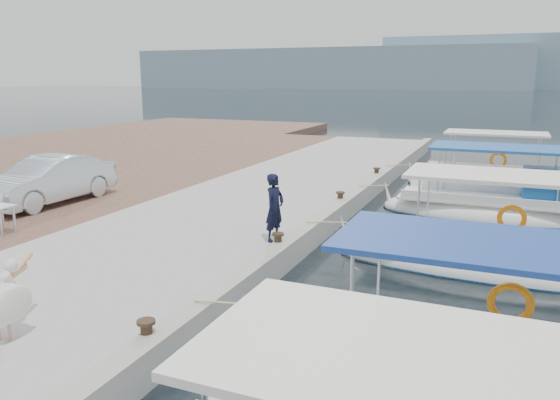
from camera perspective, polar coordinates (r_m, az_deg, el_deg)
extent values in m
plane|color=black|center=(11.42, -1.56, -9.59)|extent=(400.00, 400.00, 0.00)
cube|color=#999993|center=(16.87, -3.86, -1.30)|extent=(6.00, 40.00, 0.50)
cube|color=gray|center=(15.78, 5.19, -1.16)|extent=(0.44, 40.00, 0.12)
cube|color=brown|center=(19.58, -17.06, 0.13)|extent=(4.00, 40.00, 0.50)
cube|color=#738F9F|center=(209.75, 5.06, 13.45)|extent=(140.00, 40.00, 14.00)
cube|color=white|center=(4.55, 17.27, -16.10)|extent=(4.00, 2.06, 0.08)
ellipsoid|color=white|center=(8.53, 20.21, -18.30)|extent=(7.42, 2.21, 1.30)
ellipsoid|color=#164E97|center=(8.54, 20.20, -18.41)|extent=(7.45, 2.25, 0.22)
cube|color=white|center=(8.29, 20.48, -15.32)|extent=(6.08, 1.90, 0.08)
cube|color=navy|center=(7.68, 22.81, -4.54)|extent=(4.45, 2.03, 0.08)
cylinder|color=silver|center=(7.40, 7.43, -11.19)|extent=(0.05, 0.05, 1.60)
torus|color=orange|center=(9.06, 22.95, -9.94)|extent=(0.68, 0.12, 0.68)
ellipsoid|color=white|center=(13.59, 21.42, -6.56)|extent=(7.40, 2.16, 1.30)
ellipsoid|color=#164E97|center=(13.60, 21.41, -6.64)|extent=(7.44, 2.20, 0.22)
cube|color=white|center=(13.44, 21.59, -4.54)|extent=(6.07, 1.85, 0.08)
cube|color=white|center=(13.07, 22.98, 2.27)|extent=(4.44, 1.98, 0.08)
cylinder|color=silver|center=(12.57, 14.19, -1.40)|extent=(0.05, 0.05, 1.60)
torus|color=orange|center=(14.32, 23.05, -1.77)|extent=(0.68, 0.12, 0.68)
ellipsoid|color=white|center=(18.62, 20.89, -1.42)|extent=(6.72, 2.29, 1.30)
ellipsoid|color=#164E97|center=(18.62, 20.89, -1.48)|extent=(6.76, 2.34, 0.22)
cube|color=white|center=(18.51, 21.02, 0.09)|extent=(5.51, 1.97, 0.08)
cube|color=#2055A2|center=(18.24, 21.95, 5.07)|extent=(4.03, 2.11, 0.08)
cylinder|color=silver|center=(17.62, 16.20, 2.48)|extent=(0.05, 0.05, 1.60)
torus|color=orange|center=(19.49, 22.13, 1.95)|extent=(0.68, 0.12, 0.68)
cube|color=#164E97|center=(18.43, 25.84, 1.35)|extent=(1.20, 1.61, 1.00)
ellipsoid|color=white|center=(23.28, 20.84, 1.30)|extent=(6.28, 2.14, 1.30)
ellipsoid|color=#164E97|center=(23.29, 20.83, 1.26)|extent=(6.31, 2.19, 0.22)
cube|color=white|center=(23.20, 20.93, 2.51)|extent=(5.15, 1.84, 0.08)
cube|color=silver|center=(22.98, 21.65, 6.50)|extent=(3.77, 1.97, 0.08)
cylinder|color=silver|center=(22.37, 17.39, 4.50)|extent=(0.05, 0.05, 1.60)
torus|color=orange|center=(24.13, 21.83, 3.89)|extent=(0.68, 0.12, 0.68)
cylinder|color=black|center=(8.56, -13.77, -13.18)|extent=(0.18, 0.18, 0.30)
cylinder|color=black|center=(8.50, -13.83, -12.27)|extent=(0.28, 0.28, 0.05)
cylinder|color=black|center=(12.63, -0.22, -4.24)|extent=(0.18, 0.18, 0.30)
cylinder|color=black|center=(12.58, -0.22, -3.58)|extent=(0.28, 0.28, 0.05)
cylinder|color=black|center=(17.19, 6.31, 0.29)|extent=(0.18, 0.18, 0.30)
cylinder|color=black|center=(17.16, 6.32, 0.78)|extent=(0.28, 0.28, 0.05)
cylinder|color=black|center=(21.95, 10.05, 2.89)|extent=(0.18, 0.18, 0.30)
cylinder|color=black|center=(21.92, 10.07, 3.27)|extent=(0.28, 0.28, 0.05)
cylinder|color=tan|center=(9.26, -26.42, -11.99)|extent=(0.05, 0.05, 0.35)
ellipsoid|color=silver|center=(9.16, -27.15, -9.74)|extent=(0.76, 0.94, 0.64)
cylinder|color=silver|center=(9.31, -26.47, -7.52)|extent=(0.24, 0.33, 0.34)
sphere|color=silver|center=(9.33, -26.32, -6.17)|extent=(0.21, 0.21, 0.21)
cone|color=#EAA566|center=(9.63, -25.40, -6.13)|extent=(0.33, 0.62, 0.25)
imported|color=black|center=(12.90, -0.56, -0.81)|extent=(0.49, 0.65, 1.63)
imported|color=silver|center=(18.26, -23.00, 1.92)|extent=(1.67, 4.45, 1.45)
cylinder|color=silver|center=(14.93, -27.15, -2.19)|extent=(0.06, 0.06, 0.70)
cylinder|color=silver|center=(15.48, -26.99, -1.69)|extent=(0.06, 0.06, 0.70)
cylinder|color=silver|center=(15.18, -26.01, -1.85)|extent=(0.06, 0.06, 0.70)
cube|color=white|center=(15.13, -27.21, -0.60)|extent=(0.55, 0.55, 0.03)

